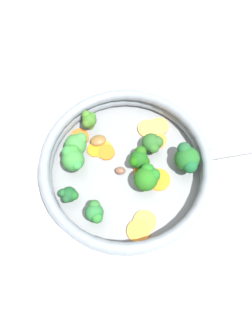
{
  "coord_description": "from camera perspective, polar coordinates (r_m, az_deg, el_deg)",
  "views": [
    {
      "loc": [
        -0.16,
        -0.15,
        0.62
      ],
      "look_at": [
        0.0,
        0.0,
        0.03
      ],
      "focal_mm": 35.0,
      "sensor_mm": 36.0,
      "label": 1
    }
  ],
  "objects": [
    {
      "name": "ground_plane",
      "position": [
        0.65,
        0.0,
        -1.01
      ],
      "size": [
        4.0,
        4.0,
        0.0
      ],
      "primitive_type": "plane",
      "color": "#B6BABA"
    },
    {
      "name": "skillet",
      "position": [
        0.65,
        0.0,
        -0.75
      ],
      "size": [
        0.31,
        0.31,
        0.02
      ],
      "primitive_type": "cylinder",
      "color": "gray",
      "rests_on": "ground_plane"
    },
    {
      "name": "skillet_rim_wall",
      "position": [
        0.62,
        0.0,
        0.21
      ],
      "size": [
        0.33,
        0.33,
        0.04
      ],
      "color": "gray",
      "rests_on": "skillet"
    },
    {
      "name": "skillet_rivet_left",
      "position": [
        0.65,
        13.07,
        -0.96
      ],
      "size": [
        0.01,
        0.01,
        0.01
      ],
      "primitive_type": "sphere",
      "color": "gray",
      "rests_on": "skillet"
    },
    {
      "name": "skillet_rivet_right",
      "position": [
        0.67,
        11.65,
        4.31
      ],
      "size": [
        0.01,
        0.01,
        0.01
      ],
      "primitive_type": "sphere",
      "color": "gray",
      "rests_on": "skillet"
    },
    {
      "name": "carrot_slice_0",
      "position": [
        0.65,
        -3.23,
        2.92
      ],
      "size": [
        0.04,
        0.04,
        0.01
      ],
      "primitive_type": "cylinder",
      "rotation": [
        0.0,
        0.0,
        4.34
      ],
      "color": "orange",
      "rests_on": "skillet"
    },
    {
      "name": "carrot_slice_1",
      "position": [
        0.67,
        3.79,
        6.85
      ],
      "size": [
        0.05,
        0.05,
        0.01
      ],
      "primitive_type": "cylinder",
      "rotation": [
        0.0,
        0.0,
        3.38
      ],
      "color": "#F99040",
      "rests_on": "skillet"
    },
    {
      "name": "carrot_slice_2",
      "position": [
        0.67,
        -8.09,
        5.32
      ],
      "size": [
        0.05,
        0.05,
        0.01
      ],
      "primitive_type": "cylinder",
      "rotation": [
        0.0,
        0.0,
        0.6
      ],
      "color": "orange",
      "rests_on": "skillet"
    },
    {
      "name": "carrot_slice_3",
      "position": [
        0.65,
        -5.41,
        3.16
      ],
      "size": [
        0.03,
        0.03,
        0.0
      ],
      "primitive_type": "cylinder",
      "rotation": [
        0.0,
        0.0,
        3.21
      ],
      "color": "orange",
      "rests_on": "skillet"
    },
    {
      "name": "carrot_slice_4",
      "position": [
        0.6,
        2.2,
        -10.9
      ],
      "size": [
        0.06,
        0.06,
        0.01
      ],
      "primitive_type": "cylinder",
      "rotation": [
        0.0,
        0.0,
        5.49
      ],
      "color": "orange",
      "rests_on": "skillet"
    },
    {
      "name": "carrot_slice_5",
      "position": [
        0.66,
        5.5,
        4.88
      ],
      "size": [
        0.04,
        0.04,
        0.0
      ],
      "primitive_type": "cylinder",
      "rotation": [
        0.0,
        0.0,
        1.75
      ],
      "color": "orange",
      "rests_on": "skillet"
    },
    {
      "name": "carrot_slice_6",
      "position": [
        0.63,
        5.7,
        -2.02
      ],
      "size": [
        0.06,
        0.06,
        0.0
      ],
      "primitive_type": "cylinder",
      "rotation": [
        0.0,
        0.0,
        6.0
      ],
      "color": "orange",
      "rests_on": "skillet"
    },
    {
      "name": "carrot_slice_7",
      "position": [
        0.63,
        3.03,
        -0.68
      ],
      "size": [
        0.04,
        0.04,
        0.01
      ],
      "primitive_type": "cylinder",
      "rotation": [
        0.0,
        0.0,
        6.18
      ],
      "color": "orange",
      "rests_on": "skillet"
    },
    {
      "name": "carrot_slice_8",
      "position": [
        0.61,
        3.28,
        -9.29
      ],
      "size": [
        0.06,
        0.06,
        0.01
      ],
      "primitive_type": "cylinder",
      "rotation": [
        0.0,
        0.0,
        5.28
      ],
      "color": "#F89C35",
      "rests_on": "skillet"
    },
    {
      "name": "carrot_slice_9",
      "position": [
        0.68,
        5.77,
        7.21
      ],
      "size": [
        0.06,
        0.06,
        0.01
      ],
      "primitive_type": "cylinder",
      "rotation": [
        0.0,
        0.0,
        4.1
      ],
      "color": "#ED8F42",
      "rests_on": "skillet"
    },
    {
      "name": "carrot_slice_10",
      "position": [
        0.65,
        -4.29,
        3.1
      ],
      "size": [
        0.05,
        0.05,
        0.0
      ],
      "primitive_type": "cylinder",
      "rotation": [
        0.0,
        0.0,
        5.1
      ],
      "color": "orange",
      "rests_on": "skillet"
    },
    {
      "name": "broccoli_floret_0",
      "position": [
        0.59,
        -5.42,
        -7.75
      ],
      "size": [
        0.04,
        0.04,
        0.04
      ],
      "color": "#5D8846",
      "rests_on": "skillet"
    },
    {
      "name": "broccoli_floret_1",
      "position": [
        0.62,
        2.37,
        1.63
      ],
      "size": [
        0.04,
        0.04,
        0.04
      ],
      "color": "#6F9845",
      "rests_on": "skillet"
    },
    {
      "name": "broccoli_floret_2",
      "position": [
        0.6,
        3.75,
        -1.64
      ],
      "size": [
        0.05,
        0.04,
        0.06
      ],
      "color": "#669744",
      "rests_on": "skillet"
    },
    {
      "name": "broccoli_floret_3",
      "position": [
        0.62,
        10.58,
        1.59
      ],
      "size": [
        0.05,
        0.06,
        0.06
      ],
      "color": "#80AA6C",
      "rests_on": "skillet"
    },
    {
      "name": "broccoli_floret_4",
      "position": [
        0.64,
        4.61,
        4.3
      ],
      "size": [
        0.04,
        0.04,
        0.04
      ],
      "color": "#668746",
      "rests_on": "skillet"
    },
    {
      "name": "broccoli_floret_5",
      "position": [
        0.64,
        -8.72,
        4.02
      ],
      "size": [
        0.05,
        0.04,
        0.05
      ],
      "color": "#7E9860",
      "rests_on": "skillet"
    },
    {
      "name": "broccoli_floret_6",
      "position": [
        0.62,
        -9.25,
        1.71
      ],
      "size": [
        0.04,
        0.05,
        0.05
      ],
      "color": "#7DA74C",
      "rests_on": "skillet"
    },
    {
      "name": "broccoli_floret_7",
      "position": [
        0.66,
        -6.48,
        8.28
      ],
      "size": [
        0.04,
        0.03,
        0.04
      ],
      "color": "#7AA25E",
      "rests_on": "skillet"
    },
    {
      "name": "broccoli_floret_8",
      "position": [
        0.6,
        -9.91,
        -4.65
      ],
      "size": [
        0.03,
        0.03,
        0.04
      ],
      "color": "#6B8750",
      "rests_on": "skillet"
    },
    {
      "name": "mushroom_piece_0",
      "position": [
        0.66,
        -4.88,
        4.79
      ],
      "size": [
        0.04,
        0.04,
        0.01
      ],
      "primitive_type": "ellipsoid",
      "rotation": [
        0.0,
        0.0,
        2.59
      ],
      "color": "brown",
      "rests_on": "skillet"
    },
    {
      "name": "mushroom_piece_1",
      "position": [
        0.63,
        -1.01,
        -0.45
      ],
      "size": [
        0.02,
        0.03,
        0.01
      ],
      "primitive_type": "ellipsoid",
      "rotation": [
        0.0,
        0.0,
        2.26
      ],
      "color": "brown",
      "rests_on": "skillet"
    }
  ]
}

